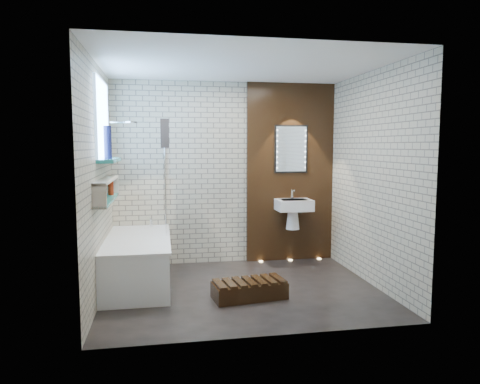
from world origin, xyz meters
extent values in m
plane|color=black|center=(0.00, 0.00, 0.00)|extent=(3.20, 3.20, 0.00)
cube|color=#B0A58C|center=(0.00, 1.30, 1.30)|extent=(3.20, 0.04, 2.60)
cube|color=#B0A58C|center=(0.00, -1.30, 1.30)|extent=(3.20, 0.04, 2.60)
cube|color=#B0A58C|center=(-1.60, 0.00, 1.30)|extent=(0.04, 2.60, 2.60)
cube|color=#B0A58C|center=(1.60, 0.00, 1.30)|extent=(0.04, 2.60, 2.60)
plane|color=white|center=(0.00, 0.00, 2.60)|extent=(3.20, 3.20, 0.00)
cube|color=black|center=(0.95, 1.27, 1.30)|extent=(1.30, 0.06, 2.60)
cube|color=#7FADE0|center=(-1.59, 0.35, 2.00)|extent=(0.03, 1.00, 0.90)
cube|color=teal|center=(-1.51, 0.35, 1.53)|extent=(0.18, 1.00, 0.04)
cube|color=teal|center=(-1.53, 0.15, 1.08)|extent=(0.14, 1.30, 0.03)
cube|color=#B2A899|center=(-1.53, 0.15, 1.32)|extent=(0.14, 1.30, 0.03)
cube|color=#B2A899|center=(-1.53, -0.48, 1.20)|extent=(0.14, 0.03, 0.26)
cube|color=#B2A899|center=(-1.53, 0.79, 1.20)|extent=(0.14, 0.03, 0.26)
cube|color=white|center=(-1.23, 0.45, 0.28)|extent=(0.75, 1.70, 0.55)
cube|color=white|center=(-1.23, 0.45, 0.57)|extent=(0.79, 1.74, 0.03)
cylinder|color=silver|center=(-1.08, 1.18, 0.64)|extent=(0.04, 0.04, 0.12)
cube|color=white|center=(-0.87, 0.89, 1.28)|extent=(0.01, 0.78, 1.40)
cube|color=black|center=(-0.87, 0.62, 1.85)|extent=(0.10, 0.27, 0.35)
cylinder|color=silver|center=(-1.30, 0.95, 2.00)|extent=(0.18, 0.18, 0.02)
cube|color=white|center=(0.95, 1.06, 0.85)|extent=(0.50, 0.36, 0.16)
cone|color=white|center=(0.95, 1.11, 0.63)|extent=(0.20, 0.20, 0.28)
cylinder|color=silver|center=(0.95, 1.16, 1.00)|extent=(0.03, 0.03, 0.14)
cube|color=black|center=(0.95, 1.24, 1.65)|extent=(0.50, 0.02, 0.70)
cube|color=silver|center=(0.95, 1.23, 1.65)|extent=(0.45, 0.01, 0.65)
cube|color=black|center=(0.03, -0.30, 0.09)|extent=(0.85, 0.47, 0.18)
cylinder|color=#B4691B|center=(-1.53, -0.06, 1.14)|extent=(0.04, 0.04, 0.09)
cylinder|color=maroon|center=(-1.53, -0.22, 1.17)|extent=(0.06, 0.06, 0.15)
cylinder|color=maroon|center=(-1.53, 0.55, 1.18)|extent=(0.07, 0.07, 0.17)
cylinder|color=#15173B|center=(-1.50, 0.11, 1.73)|extent=(0.09, 0.09, 0.37)
cylinder|color=#FFD899|center=(0.50, 1.20, 0.01)|extent=(0.06, 0.06, 0.01)
cylinder|color=#FFD899|center=(0.95, 1.20, 0.01)|extent=(0.06, 0.06, 0.01)
cylinder|color=#FFD899|center=(1.40, 1.20, 0.01)|extent=(0.06, 0.06, 0.01)
camera|label=1|loc=(-0.92, -5.00, 1.70)|focal=33.08mm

